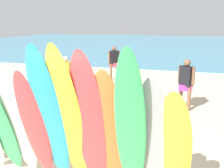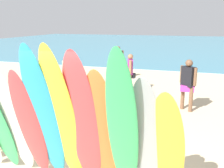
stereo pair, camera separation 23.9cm
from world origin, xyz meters
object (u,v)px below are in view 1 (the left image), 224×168
beachgoer_midbeach (127,70)px  beach_chair_red (7,99)px  surfboard_teal_5 (50,119)px  surfboard_red_7 (89,125)px  surfboard_grey_10 (152,140)px  beachgoer_photographing (66,73)px  surfboard_white_3 (19,126)px  surfboard_orange_8 (109,134)px  surfboard_yellow_11 (174,149)px  beachgoer_strolling (186,81)px  surfboard_green_9 (131,130)px  surfboard_rack (78,142)px  surfboard_red_4 (35,127)px  beachgoer_by_water (114,60)px  surfboard_yellow_6 (69,120)px

beachgoer_midbeach → beach_chair_red: 4.78m
surfboard_teal_5 → surfboard_red_7: 0.71m
surfboard_grey_10 → beachgoer_photographing: surfboard_grey_10 is taller
surfboard_white_3 → surfboard_orange_8: (1.71, -0.00, 0.06)m
surfboard_yellow_11 → beachgoer_strolling: 4.94m
surfboard_grey_10 → beachgoer_photographing: size_ratio=1.43×
surfboard_grey_10 → beachgoer_midbeach: (-1.88, 6.60, -0.16)m
surfboard_green_9 → surfboard_grey_10: bearing=30.3°
surfboard_red_7 → surfboard_green_9: bearing=-7.6°
surfboard_rack → surfboard_red_4: surfboard_red_4 is taller
surfboard_orange_8 → surfboard_yellow_11: (1.03, 0.04, -0.13)m
surfboard_red_4 → beachgoer_midbeach: surfboard_red_4 is taller
surfboard_red_4 → surfboard_grey_10: surfboard_red_4 is taller
surfboard_orange_8 → beachgoer_strolling: surfboard_orange_8 is taller
surfboard_orange_8 → beachgoer_by_water: 9.20m
surfboard_grey_10 → surfboard_yellow_11: (0.33, 0.01, -0.10)m
surfboard_red_4 → surfboard_red_7: (1.04, -0.02, 0.18)m
beachgoer_by_water → beachgoer_strolling: size_ratio=0.99×
beach_chair_red → surfboard_red_7: bearing=-41.4°
surfboard_grey_10 → surfboard_yellow_11: bearing=4.2°
surfboard_white_3 → beachgoer_by_water: surfboard_white_3 is taller
surfboard_yellow_6 → surfboard_red_7: surfboard_yellow_6 is taller
surfboard_red_4 → beachgoer_by_water: (-1.03, 8.92, -0.12)m
surfboard_teal_5 → surfboard_yellow_11: (2.06, 0.11, -0.32)m
surfboard_white_3 → surfboard_yellow_6: bearing=-2.8°
surfboard_yellow_6 → surfboard_orange_8: (0.69, 0.05, -0.19)m
surfboard_yellow_6 → beachgoer_by_water: surfboard_yellow_6 is taller
surfboard_rack → beach_chair_red: beach_chair_red is taller
surfboard_grey_10 → beachgoer_midbeach: 6.87m
surfboard_green_9 → surfboard_yellow_11: (0.64, 0.21, -0.32)m
beachgoer_midbeach → beachgoer_photographing: size_ratio=1.02×
surfboard_teal_5 → surfboard_green_9: size_ratio=0.99×
beachgoer_midbeach → surfboard_red_7: bearing=-7.8°
surfboard_rack → surfboard_orange_8: size_ratio=1.83×
surfboard_white_3 → surfboard_grey_10: (2.41, 0.02, 0.02)m
surfboard_grey_10 → beachgoer_by_water: (-3.09, 8.86, -0.11)m
beachgoer_by_water → beachgoer_strolling: beachgoer_strolling is taller
surfboard_white_3 → surfboard_orange_8: surfboard_orange_8 is taller
surfboard_white_3 → beachgoer_strolling: bearing=60.3°
surfboard_white_3 → surfboard_teal_5: 0.73m
surfboard_yellow_11 → surfboard_rack: bearing=168.4°
surfboard_red_4 → beach_chair_red: (-3.12, 3.23, -0.67)m
surfboard_red_4 → beachgoer_strolling: surfboard_red_4 is taller
surfboard_red_7 → beachgoer_strolling: surfboard_red_7 is taller
surfboard_white_3 → surfboard_yellow_11: surfboard_white_3 is taller
surfboard_white_3 → beachgoer_strolling: (2.89, 4.98, -0.08)m
surfboard_teal_5 → surfboard_yellow_6: 0.34m
surfboard_white_3 → surfboard_green_9: surfboard_green_9 is taller
surfboard_red_4 → surfboard_red_7: bearing=0.5°
beachgoer_midbeach → beachgoer_photographing: beachgoer_midbeach is taller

